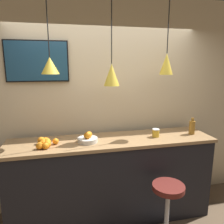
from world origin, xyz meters
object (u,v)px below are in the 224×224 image
Objects in this scene: bar_stool at (167,203)px; juice_bottle at (192,127)px; mounted_tv at (37,61)px; fruit_bowl at (88,139)px; spread_jar at (156,133)px.

bar_stool is 3.19× the size of juice_bottle.
bar_stool is 1.05m from juice_bottle.
juice_bottle is 2.17m from mounted_tv.
fruit_bowl is 2.30× the size of spread_jar.
bar_stool is 1.17m from fruit_bowl.
juice_bottle is at bearing 0.12° from fruit_bowl.
juice_bottle is at bearing 41.95° from bar_stool.
fruit_bowl is at bearing -35.65° from mounted_tv.
mounted_tv reaches higher than spread_jar.
juice_bottle reaches higher than fruit_bowl.
fruit_bowl is 1.40m from juice_bottle.
spread_jar is 0.14× the size of mounted_tv.
spread_jar is (-0.52, 0.00, -0.04)m from juice_bottle.
fruit_bowl reaches higher than bar_stool.
bar_stool is 0.95× the size of mounted_tv.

